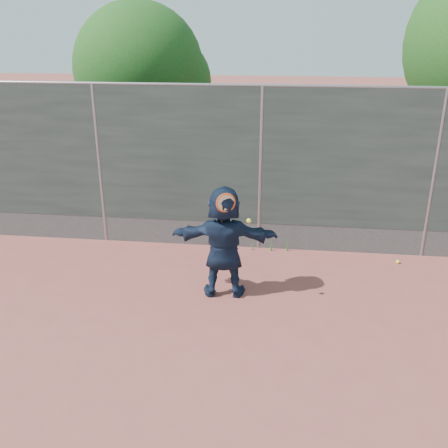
# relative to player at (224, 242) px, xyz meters

# --- Properties ---
(ground) EXTENTS (80.00, 80.00, 0.00)m
(ground) POSITION_rel_player_xyz_m (0.44, -1.67, -0.88)
(ground) COLOR #9E4C42
(ground) RESTS_ON ground
(player) EXTENTS (1.66, 0.61, 1.76)m
(player) POSITION_rel_player_xyz_m (0.00, 0.00, 0.00)
(player) COLOR #15233B
(player) RESTS_ON ground
(ball_ground) EXTENTS (0.07, 0.07, 0.07)m
(ball_ground) POSITION_rel_player_xyz_m (2.94, 1.42, -0.85)
(ball_ground) COLOR #F9F837
(ball_ground) RESTS_ON ground
(fence) EXTENTS (20.00, 0.06, 3.03)m
(fence) POSITION_rel_player_xyz_m (0.44, 1.83, 0.70)
(fence) COLOR #38423D
(fence) RESTS_ON ground
(swing_action) EXTENTS (0.51, 0.20, 0.51)m
(swing_action) POSITION_rel_player_xyz_m (0.08, -0.21, 0.66)
(swing_action) COLOR #E44C15
(swing_action) RESTS_ON ground
(tree_left) EXTENTS (3.15, 3.00, 4.53)m
(tree_left) POSITION_rel_player_xyz_m (-2.41, 4.88, 2.06)
(tree_left) COLOR #382314
(tree_left) RESTS_ON ground
(weed_clump) EXTENTS (0.68, 0.07, 0.30)m
(weed_clump) POSITION_rel_player_xyz_m (0.73, 1.71, -0.75)
(weed_clump) COLOR #387226
(weed_clump) RESTS_ON ground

